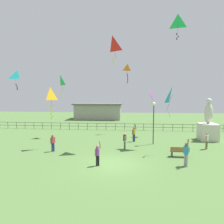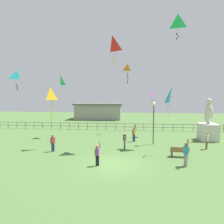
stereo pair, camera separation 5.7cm
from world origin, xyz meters
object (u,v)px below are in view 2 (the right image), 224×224
Objects in this scene: statue_monument at (208,128)px; kite_5 at (150,94)px; kite_2 at (178,21)px; kite_7 at (172,96)px; person_4 at (207,140)px; kite_3 at (18,76)px; person_5 at (97,154)px; kite_4 at (128,68)px; person_2 at (53,142)px; lamppost at (154,114)px; kite_1 at (60,81)px; person_0 at (186,152)px; park_bench at (179,151)px; kite_0 at (50,95)px; person_1 at (125,139)px; kite_6 at (112,44)px; person_3 at (134,133)px.

statue_monument is 2.27× the size of kite_5.
kite_2 is 0.88× the size of kite_7.
person_4 is (-1.46, -3.81, -0.50)m from statue_monument.
statue_monument is 2.32× the size of kite_3.
person_5 is (-9.40, -5.27, 0.01)m from person_4.
kite_4 is (11.43, 6.05, 1.37)m from kite_3.
lamppost is at bearing 20.85° from person_2.
kite_1 is 1.15× the size of kite_5.
kite_2 reaches higher than kite_1.
kite_5 is (10.53, 1.58, -1.58)m from kite_1.
lamppost is at bearing 104.26° from person_0.
park_bench is 0.66× the size of kite_2.
person_0 is at bearing -20.53° from kite_0.
kite_3 is at bearing 175.71° from person_4.
kite_7 is at bearing -81.38° from kite_5.
park_bench is 0.84× the size of person_1.
kite_1 is at bearing 102.11° from person_2.
kite_5 is (-1.63, 10.65, 4.04)m from person_0.
lamppost is 2.38× the size of person_1.
kite_0 is 11.10m from kite_7.
kite_6 is at bearing 144.33° from person_0.
person_4 is at bearing -15.49° from kite_1.
person_2 is at bearing -124.30° from kite_4.
person_2 is 8.58m from kite_3.
person_2 is 0.84× the size of person_3.
kite_6 is at bearing -122.50° from person_3.
kite_5 is at bearing -31.14° from kite_4.
person_0 is at bearing -63.94° from person_3.
kite_0 is 1.16× the size of kite_7.
kite_6 is at bearing -121.01° from kite_5.
kite_2 reaches higher than statue_monument.
park_bench is 0.74× the size of person_0.
kite_2 is at bearing 9.02° from kite_0.
person_4 is (7.58, 0.61, -0.02)m from person_1.
kite_1 reaches higher than person_0.
person_0 is 1.02× the size of kite_3.
person_3 is 9.02m from kite_4.
kite_2 is at bearing -51.40° from kite_4.
kite_1 reaches higher than person_3.
statue_monument reaches higher than lamppost.
person_2 is (-9.21, -3.51, -2.25)m from lamppost.
kite_1 is (-16.75, 0.43, 5.26)m from statue_monument.
kite_2 is at bearing -2.96° from lamppost.
kite_4 is at bearing 48.12° from kite_0.
lamppost is at bearing 109.06° from kite_7.
kite_6 is (-5.69, 1.81, 9.09)m from park_bench.
person_5 is 0.73× the size of kite_6.
kite_4 is at bearing 113.73° from park_bench.
person_1 is 0.77× the size of kite_1.
person_0 reaches higher than person_4.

